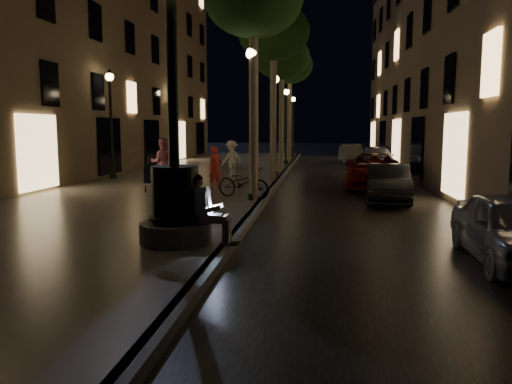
# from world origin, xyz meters

# --- Properties ---
(ground) EXTENTS (120.00, 120.00, 0.00)m
(ground) POSITION_xyz_m (0.00, 15.00, 0.00)
(ground) COLOR black
(ground) RESTS_ON ground
(cobble_lane) EXTENTS (6.00, 45.00, 0.02)m
(cobble_lane) POSITION_xyz_m (3.00, 15.00, 0.01)
(cobble_lane) COLOR black
(cobble_lane) RESTS_ON ground
(promenade) EXTENTS (8.00, 45.00, 0.20)m
(promenade) POSITION_xyz_m (-4.00, 15.00, 0.10)
(promenade) COLOR #635F57
(promenade) RESTS_ON ground
(curb_strip) EXTENTS (0.25, 45.00, 0.20)m
(curb_strip) POSITION_xyz_m (0.00, 15.00, 0.10)
(curb_strip) COLOR #59595B
(curb_strip) RESTS_ON ground
(building_right) EXTENTS (8.00, 36.00, 15.00)m
(building_right) POSITION_xyz_m (10.00, 18.00, 7.50)
(building_right) COLOR brown
(building_right) RESTS_ON ground
(building_left) EXTENTS (8.00, 36.00, 15.00)m
(building_left) POSITION_xyz_m (-12.00, 18.00, 7.50)
(building_left) COLOR brown
(building_left) RESTS_ON ground
(fountain_lamppost) EXTENTS (1.40, 1.40, 5.21)m
(fountain_lamppost) POSITION_xyz_m (-1.00, 2.00, 1.21)
(fountain_lamppost) COLOR #59595B
(fountain_lamppost) RESTS_ON promenade
(seated_man_laptop) EXTENTS (0.98, 0.33, 1.35)m
(seated_man_laptop) POSITION_xyz_m (-0.39, 2.00, 0.91)
(seated_man_laptop) COLOR tan
(seated_man_laptop) RESTS_ON promenade
(tree_second) EXTENTS (3.00, 3.00, 7.40)m
(tree_second) POSITION_xyz_m (-0.20, 14.00, 6.33)
(tree_second) COLOR #6B604C
(tree_second) RESTS_ON promenade
(tree_third) EXTENTS (3.00, 3.00, 7.20)m
(tree_third) POSITION_xyz_m (-0.30, 20.00, 6.14)
(tree_third) COLOR #6B604C
(tree_third) RESTS_ON promenade
(tree_far) EXTENTS (3.00, 3.00, 7.50)m
(tree_far) POSITION_xyz_m (-0.22, 26.00, 6.43)
(tree_far) COLOR #6B604C
(tree_far) RESTS_ON promenade
(lamp_curb_a) EXTENTS (0.36, 0.36, 4.81)m
(lamp_curb_a) POSITION_xyz_m (-0.30, 8.00, 3.24)
(lamp_curb_a) COLOR black
(lamp_curb_a) RESTS_ON promenade
(lamp_curb_b) EXTENTS (0.36, 0.36, 4.81)m
(lamp_curb_b) POSITION_xyz_m (-0.30, 16.00, 3.24)
(lamp_curb_b) COLOR black
(lamp_curb_b) RESTS_ON promenade
(lamp_curb_c) EXTENTS (0.36, 0.36, 4.81)m
(lamp_curb_c) POSITION_xyz_m (-0.30, 24.00, 3.24)
(lamp_curb_c) COLOR black
(lamp_curb_c) RESTS_ON promenade
(lamp_curb_d) EXTENTS (0.36, 0.36, 4.81)m
(lamp_curb_d) POSITION_xyz_m (-0.30, 32.00, 3.24)
(lamp_curb_d) COLOR black
(lamp_curb_d) RESTS_ON promenade
(lamp_left_b) EXTENTS (0.36, 0.36, 4.81)m
(lamp_left_b) POSITION_xyz_m (-7.40, 14.00, 3.24)
(lamp_left_b) COLOR black
(lamp_left_b) RESTS_ON promenade
(lamp_left_c) EXTENTS (0.36, 0.36, 4.81)m
(lamp_left_c) POSITION_xyz_m (-7.40, 24.00, 3.24)
(lamp_left_c) COLOR black
(lamp_left_c) RESTS_ON promenade
(stroller) EXTENTS (0.69, 1.10, 1.12)m
(stroller) POSITION_xyz_m (-4.10, 9.53, 0.76)
(stroller) COLOR black
(stroller) RESTS_ON promenade
(car_front) EXTENTS (1.58, 3.74, 1.26)m
(car_front) POSITION_xyz_m (5.20, 2.01, 0.63)
(car_front) COLOR #9EA0A5
(car_front) RESTS_ON ground
(car_second) EXTENTS (1.65, 3.89, 1.25)m
(car_second) POSITION_xyz_m (4.00, 9.30, 0.62)
(car_second) COLOR black
(car_second) RESTS_ON ground
(car_third) EXTENTS (2.61, 5.15, 1.40)m
(car_third) POSITION_xyz_m (4.00, 13.28, 0.70)
(car_third) COLOR maroon
(car_third) RESTS_ON ground
(car_rear) EXTENTS (2.17, 4.80, 1.36)m
(car_rear) POSITION_xyz_m (5.00, 21.69, 0.68)
(car_rear) COLOR #2D2D32
(car_rear) RESTS_ON ground
(car_fifth) EXTENTS (1.68, 4.02, 1.29)m
(car_fifth) POSITION_xyz_m (4.00, 28.01, 0.65)
(car_fifth) COLOR gray
(car_fifth) RESTS_ON ground
(pedestrian_red) EXTENTS (0.67, 0.68, 1.57)m
(pedestrian_red) POSITION_xyz_m (-1.97, 10.45, 0.99)
(pedestrian_red) COLOR red
(pedestrian_red) RESTS_ON promenade
(pedestrian_pink) EXTENTS (1.07, 0.94, 1.86)m
(pedestrian_pink) POSITION_xyz_m (-4.19, 11.18, 1.13)
(pedestrian_pink) COLOR #CB6B97
(pedestrian_pink) RESTS_ON promenade
(pedestrian_white) EXTENTS (1.18, 1.19, 1.65)m
(pedestrian_white) POSITION_xyz_m (-2.33, 15.87, 1.02)
(pedestrian_white) COLOR white
(pedestrian_white) RESTS_ON promenade
(bicycle) EXTENTS (2.00, 1.35, 0.99)m
(bicycle) POSITION_xyz_m (-0.63, 8.35, 0.70)
(bicycle) COLOR black
(bicycle) RESTS_ON promenade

